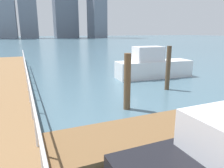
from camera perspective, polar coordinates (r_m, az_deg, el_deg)
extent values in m
plane|color=#476675|center=(16.01, -10.97, 2.70)|extent=(300.00, 300.00, 0.00)
cube|color=brown|center=(7.82, 21.76, -9.38)|extent=(10.91, 2.00, 0.18)
cylinder|color=white|center=(5.30, -19.98, -10.66)|extent=(0.06, 0.06, 1.05)
cylinder|color=white|center=(6.95, -20.96, -4.86)|extent=(0.06, 0.06, 1.05)
cylinder|color=white|center=(8.65, -21.55, -1.31)|extent=(0.06, 0.06, 1.05)
cylinder|color=white|center=(10.37, -21.94, 1.07)|extent=(0.06, 0.06, 1.05)
cylinder|color=white|center=(12.11, -22.22, 2.78)|extent=(0.06, 0.06, 1.05)
cylinder|color=white|center=(13.85, -22.43, 4.05)|extent=(0.06, 0.06, 1.05)
cylinder|color=white|center=(15.60, -22.60, 5.04)|extent=(0.06, 0.06, 1.05)
cylinder|color=white|center=(17.35, -22.73, 5.83)|extent=(0.06, 0.06, 1.05)
cylinder|color=white|center=(19.11, -22.84, 6.47)|extent=(0.06, 0.06, 1.05)
cylinder|color=white|center=(20.87, -22.93, 7.01)|extent=(0.06, 0.06, 1.05)
cylinder|color=white|center=(5.96, -20.97, -2.65)|extent=(0.06, 30.04, 0.06)
cylinder|color=brown|center=(8.33, 4.15, 0.56)|extent=(0.27, 0.27, 2.26)
cylinder|color=brown|center=(11.61, 14.95, 4.15)|extent=(0.24, 0.24, 2.35)
cube|color=white|center=(14.77, 11.26, 3.99)|extent=(5.32, 1.92, 1.14)
cube|color=white|center=(14.39, 9.78, 8.04)|extent=(1.99, 1.36, 0.97)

